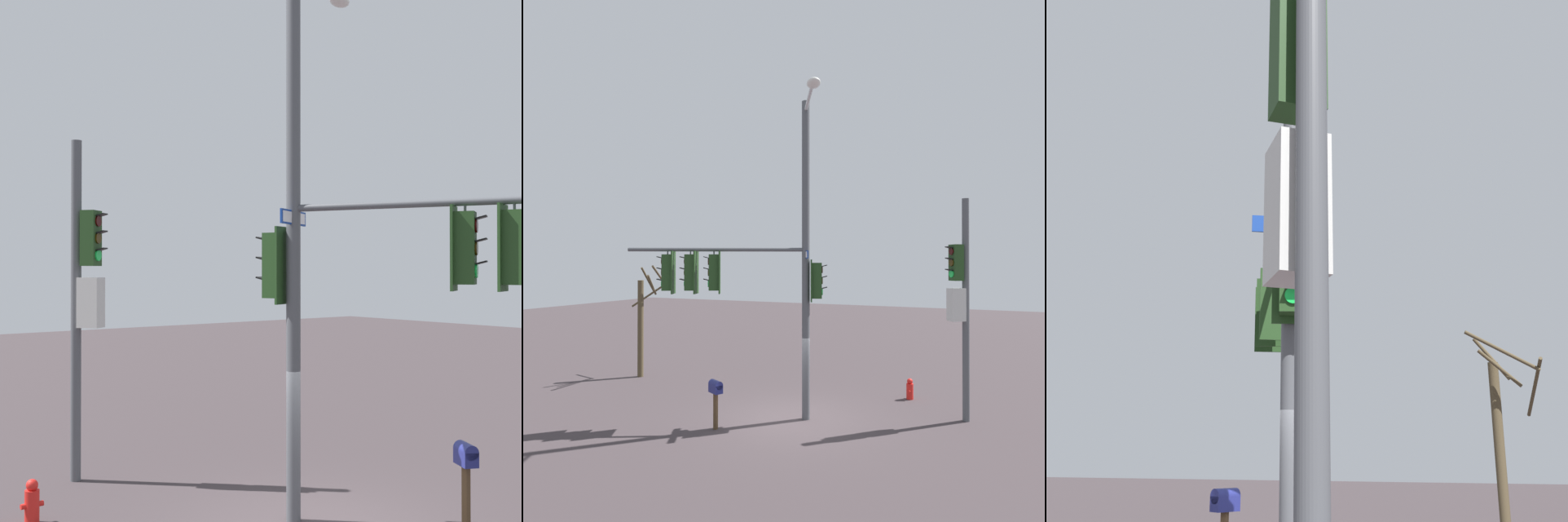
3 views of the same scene
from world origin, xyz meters
TOP-DOWN VIEW (x-y plane):
  - main_signal_pole_assembly at (0.57, -0.72)m, footprint 3.00×6.21m
  - secondary_pole_assembly at (-1.90, 4.80)m, footprint 0.58×0.68m
  - fire_hydrant at (-3.62, 2.98)m, footprint 0.38×0.24m
  - mailbox at (1.78, -1.62)m, footprint 0.41×0.50m

SIDE VIEW (x-z plane):
  - fire_hydrant at x=-3.62m, z-range -0.02..0.71m
  - mailbox at x=1.78m, z-range 0.40..1.81m
  - secondary_pole_assembly at x=-1.90m, z-range 0.35..7.13m
  - main_signal_pole_assembly at x=0.57m, z-range 0.04..9.85m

